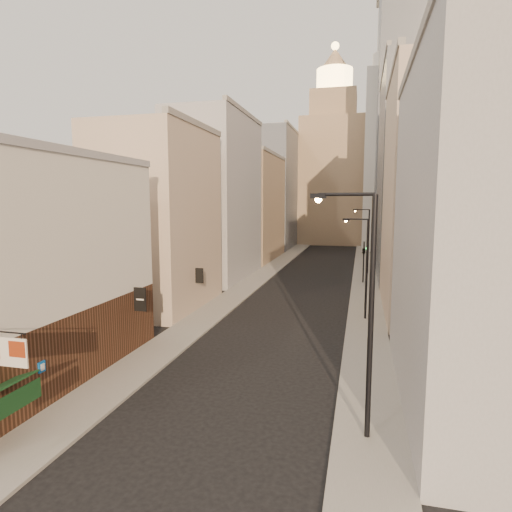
{
  "coord_description": "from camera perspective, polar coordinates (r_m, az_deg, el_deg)",
  "views": [
    {
      "loc": [
        5.91,
        -9.45,
        9.62
      ],
      "look_at": [
        -0.96,
        18.35,
        5.97
      ],
      "focal_mm": 30.0,
      "sensor_mm": 36.0,
      "label": 1
    }
  ],
  "objects": [
    {
      "name": "streetlamp_near",
      "position": [
        17.4,
        14.3,
        -6.01
      ],
      "size": [
        2.6,
        0.59,
        9.97
      ],
      "rotation": [
        0.0,
        0.0,
        -0.15
      ],
      "color": "black",
      "rests_on": "ground"
    },
    {
      "name": "left_bldg_wingrid",
      "position": [
        91.26,
        2.59,
        8.75
      ],
      "size": [
        8.0,
        20.0,
        24.0
      ],
      "primitive_type": "cube",
      "color": "gray",
      "rests_on": "ground"
    },
    {
      "name": "left_bldg_grey",
      "position": [
        54.48,
        -5.36,
        7.63
      ],
      "size": [
        8.0,
        16.0,
        20.0
      ],
      "primitive_type": "cube",
      "color": "#9A999E",
      "rests_on": "ground"
    },
    {
      "name": "streetlamp_far",
      "position": [
        58.29,
        14.57,
        2.43
      ],
      "size": [
        2.19,
        0.89,
        8.65
      ],
      "rotation": [
        0.0,
        0.0,
        0.33
      ],
      "color": "black",
      "rests_on": "ground"
    },
    {
      "name": "streetlamp_mid",
      "position": [
        35.55,
        14.24,
        -0.87
      ],
      "size": [
        2.12,
        0.76,
        8.28
      ],
      "rotation": [
        0.0,
        0.0,
        -0.28
      ],
      "color": "black",
      "rests_on": "ground"
    },
    {
      "name": "right_bldg_grey",
      "position": [
        22.36,
        29.67,
        2.15
      ],
      "size": [
        8.0,
        16.0,
        16.0
      ],
      "primitive_type": "cube",
      "color": "#9A999E",
      "rests_on": "ground"
    },
    {
      "name": "left_bldg_beige",
      "position": [
        39.75,
        -12.95,
        4.74
      ],
      "size": [
        8.0,
        12.0,
        16.0
      ],
      "primitive_type": "cube",
      "color": "#C0A891",
      "rests_on": "ground"
    },
    {
      "name": "sidewalk_left",
      "position": [
        66.33,
        2.96,
        -1.02
      ],
      "size": [
        3.0,
        140.0,
        0.15
      ],
      "primitive_type": "cube",
      "color": "gray",
      "rests_on": "ground"
    },
    {
      "name": "clock_tower",
      "position": [
        102.0,
        10.17,
        11.66
      ],
      "size": [
        14.0,
        14.0,
        44.9
      ],
      "color": "#997E62",
      "rests_on": "ground"
    },
    {
      "name": "near_building_left",
      "position": [
        25.28,
        -28.3,
        -1.8
      ],
      "size": [
        8.3,
        23.04,
        12.3
      ],
      "color": "#4F3020",
      "rests_on": "ground"
    },
    {
      "name": "left_bldg_tan",
      "position": [
        71.73,
        -0.58,
        6.37
      ],
      "size": [
        8.0,
        18.0,
        17.0
      ],
      "primitive_type": "cube",
      "color": "#997E62",
      "rests_on": "ground"
    },
    {
      "name": "highrise",
      "position": [
        89.73,
        22.42,
        17.03
      ],
      "size": [
        21.0,
        23.0,
        51.2
      ],
      "color": "gray",
      "rests_on": "ground"
    },
    {
      "name": "white_tower",
      "position": [
        88.01,
        16.91,
        12.82
      ],
      "size": [
        8.0,
        8.0,
        41.5
      ],
      "color": "silver",
      "rests_on": "ground"
    },
    {
      "name": "right_bldg_beige",
      "position": [
        39.92,
        22.85,
        7.25
      ],
      "size": [
        8.0,
        16.0,
        20.0
      ],
      "primitive_type": "cube",
      "color": "#C0A891",
      "rests_on": "ground"
    },
    {
      "name": "traffic_light_right",
      "position": [
        51.54,
        14.19,
        0.61
      ],
      "size": [
        0.69,
        0.69,
        5.0
      ],
      "rotation": [
        0.0,
        0.0,
        2.96
      ],
      "color": "black",
      "rests_on": "ground"
    },
    {
      "name": "right_bldg_wingrid",
      "position": [
        59.86,
        20.02,
        10.07
      ],
      "size": [
        8.0,
        20.0,
        26.0
      ],
      "primitive_type": "cube",
      "color": "gray",
      "rests_on": "ground"
    },
    {
      "name": "sidewalk_right",
      "position": [
        65.16,
        14.25,
        -1.38
      ],
      "size": [
        3.0,
        140.0,
        0.15
      ],
      "primitive_type": "cube",
      "color": "gray",
      "rests_on": "ground"
    }
  ]
}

